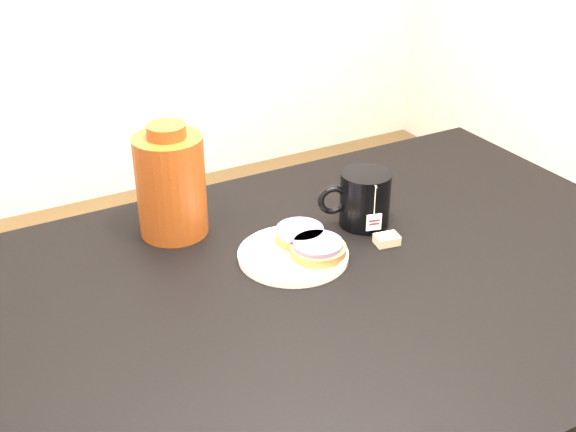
{
  "coord_description": "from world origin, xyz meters",
  "views": [
    {
      "loc": [
        -0.55,
        -0.88,
        1.45
      ],
      "look_at": [
        0.02,
        0.14,
        0.81
      ],
      "focal_mm": 45.0,
      "sensor_mm": 36.0,
      "label": 1
    }
  ],
  "objects_px": {
    "teabag_pouch": "(387,240)",
    "bagel_back": "(300,235)",
    "mug": "(364,199)",
    "plate": "(293,254)",
    "bagel_package": "(171,184)",
    "table": "(318,323)",
    "bagel_front": "(318,249)"
  },
  "relations": [
    {
      "from": "teabag_pouch",
      "to": "bagel_back",
      "type": "bearing_deg",
      "value": 153.81
    },
    {
      "from": "mug",
      "to": "teabag_pouch",
      "type": "bearing_deg",
      "value": -77.31
    },
    {
      "from": "plate",
      "to": "bagel_back",
      "type": "distance_m",
      "value": 0.05
    },
    {
      "from": "mug",
      "to": "bagel_package",
      "type": "distance_m",
      "value": 0.37
    },
    {
      "from": "bagel_back",
      "to": "bagel_package",
      "type": "distance_m",
      "value": 0.26
    },
    {
      "from": "bagel_back",
      "to": "plate",
      "type": "bearing_deg",
      "value": -135.55
    },
    {
      "from": "table",
      "to": "teabag_pouch",
      "type": "height_order",
      "value": "teabag_pouch"
    },
    {
      "from": "mug",
      "to": "bagel_package",
      "type": "height_order",
      "value": "bagel_package"
    },
    {
      "from": "bagel_back",
      "to": "teabag_pouch",
      "type": "relative_size",
      "value": 2.27
    },
    {
      "from": "table",
      "to": "bagel_front",
      "type": "relative_size",
      "value": 9.8
    },
    {
      "from": "table",
      "to": "bagel_front",
      "type": "xyz_separation_m",
      "value": [
        0.04,
        0.07,
        0.11
      ]
    },
    {
      "from": "bagel_package",
      "to": "bagel_back",
      "type": "bearing_deg",
      "value": -41.71
    },
    {
      "from": "table",
      "to": "teabag_pouch",
      "type": "xyz_separation_m",
      "value": [
        0.18,
        0.06,
        0.09
      ]
    },
    {
      "from": "teabag_pouch",
      "to": "bagel_package",
      "type": "bearing_deg",
      "value": 144.46
    },
    {
      "from": "plate",
      "to": "teabag_pouch",
      "type": "bearing_deg",
      "value": -13.1
    },
    {
      "from": "plate",
      "to": "teabag_pouch",
      "type": "height_order",
      "value": "teabag_pouch"
    },
    {
      "from": "plate",
      "to": "bagel_package",
      "type": "xyz_separation_m",
      "value": [
        -0.15,
        0.2,
        0.09
      ]
    },
    {
      "from": "bagel_back",
      "to": "mug",
      "type": "xyz_separation_m",
      "value": [
        0.15,
        0.01,
        0.03
      ]
    },
    {
      "from": "bagel_back",
      "to": "bagel_package",
      "type": "xyz_separation_m",
      "value": [
        -0.19,
        0.17,
        0.08
      ]
    },
    {
      "from": "bagel_back",
      "to": "table",
      "type": "bearing_deg",
      "value": -104.9
    },
    {
      "from": "plate",
      "to": "bagel_front",
      "type": "height_order",
      "value": "bagel_front"
    },
    {
      "from": "plate",
      "to": "mug",
      "type": "relative_size",
      "value": 1.31
    },
    {
      "from": "plate",
      "to": "bagel_back",
      "type": "xyz_separation_m",
      "value": [
        0.03,
        0.03,
        0.02
      ]
    },
    {
      "from": "plate",
      "to": "bagel_front",
      "type": "bearing_deg",
      "value": -37.86
    },
    {
      "from": "mug",
      "to": "teabag_pouch",
      "type": "distance_m",
      "value": 0.1
    },
    {
      "from": "bagel_back",
      "to": "teabag_pouch",
      "type": "bearing_deg",
      "value": -26.19
    },
    {
      "from": "bagel_front",
      "to": "mug",
      "type": "distance_m",
      "value": 0.17
    },
    {
      "from": "table",
      "to": "bagel_package",
      "type": "relative_size",
      "value": 6.34
    },
    {
      "from": "teabag_pouch",
      "to": "bagel_package",
      "type": "relative_size",
      "value": 0.2
    },
    {
      "from": "bagel_back",
      "to": "teabag_pouch",
      "type": "xyz_separation_m",
      "value": [
        0.15,
        -0.07,
        -0.02
      ]
    },
    {
      "from": "table",
      "to": "mug",
      "type": "xyz_separation_m",
      "value": [
        0.19,
        0.14,
        0.14
      ]
    },
    {
      "from": "bagel_front",
      "to": "mug",
      "type": "relative_size",
      "value": 0.93
    }
  ]
}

